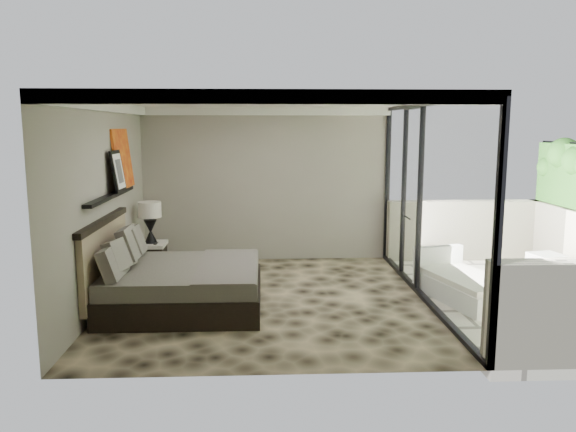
{
  "coord_description": "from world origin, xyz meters",
  "views": [
    {
      "loc": [
        -0.05,
        -7.79,
        2.45
      ],
      "look_at": [
        0.31,
        0.4,
        1.15
      ],
      "focal_mm": 35.0,
      "sensor_mm": 36.0,
      "label": 1
    }
  ],
  "objects_px": {
    "ottoman": "(546,268)",
    "nightstand": "(150,257)",
    "bed": "(176,282)",
    "lounger": "(464,286)",
    "table_lamp": "(150,217)"
  },
  "relations": [
    {
      "from": "table_lamp",
      "to": "bed",
      "type": "bearing_deg",
      "value": -69.36
    },
    {
      "from": "bed",
      "to": "nightstand",
      "type": "bearing_deg",
      "value": 111.26
    },
    {
      "from": "nightstand",
      "to": "lounger",
      "type": "bearing_deg",
      "value": -5.77
    },
    {
      "from": "table_lamp",
      "to": "ottoman",
      "type": "relative_size",
      "value": 1.52
    },
    {
      "from": "nightstand",
      "to": "table_lamp",
      "type": "height_order",
      "value": "table_lamp"
    },
    {
      "from": "bed",
      "to": "ottoman",
      "type": "height_order",
      "value": "bed"
    },
    {
      "from": "ottoman",
      "to": "nightstand",
      "type": "bearing_deg",
      "value": 172.25
    },
    {
      "from": "ottoman",
      "to": "lounger",
      "type": "distance_m",
      "value": 1.82
    },
    {
      "from": "bed",
      "to": "lounger",
      "type": "height_order",
      "value": "bed"
    },
    {
      "from": "bed",
      "to": "ottoman",
      "type": "bearing_deg",
      "value": 9.88
    },
    {
      "from": "bed",
      "to": "table_lamp",
      "type": "height_order",
      "value": "table_lamp"
    },
    {
      "from": "table_lamp",
      "to": "lounger",
      "type": "relative_size",
      "value": 0.39
    },
    {
      "from": "nightstand",
      "to": "ottoman",
      "type": "bearing_deg",
      "value": 5.93
    },
    {
      "from": "table_lamp",
      "to": "ottoman",
      "type": "distance_m",
      "value": 6.5
    },
    {
      "from": "ottoman",
      "to": "lounger",
      "type": "height_order",
      "value": "lounger"
    }
  ]
}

